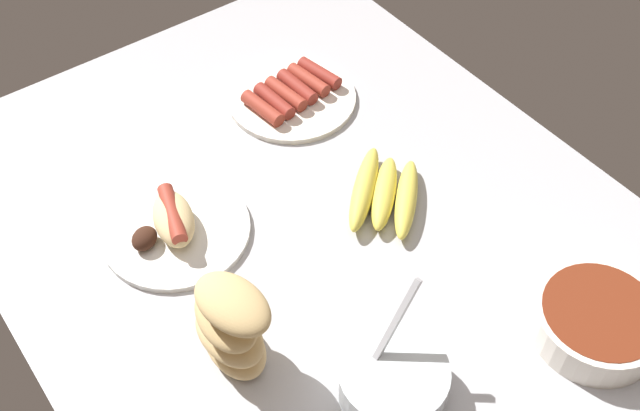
{
  "coord_description": "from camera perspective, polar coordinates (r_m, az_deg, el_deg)",
  "views": [
    {
      "loc": [
        -58.54,
        44.23,
        92.02
      ],
      "look_at": [
        3.09,
        -1.6,
        3.0
      ],
      "focal_mm": 43.24,
      "sensor_mm": 36.0,
      "label": 1
    }
  ],
  "objects": [
    {
      "name": "ground_plane",
      "position": [
        1.19,
        0.27,
        -2.67
      ],
      "size": [
        120.0,
        90.0,
        3.0
      ],
      "primitive_type": "cube",
      "color": "#B2B2B7"
    },
    {
      "name": "bread_stack",
      "position": [
        1.01,
        -6.62,
        -8.77
      ],
      "size": [
        13.71,
        9.69,
        14.4
      ],
      "color": "#DBB77A",
      "rests_on": "ground_plane"
    },
    {
      "name": "plate_hotdog_assembled",
      "position": [
        1.19,
        -10.79,
        -1.47
      ],
      "size": [
        22.79,
        22.79,
        5.61
      ],
      "color": "white",
      "rests_on": "ground_plane"
    },
    {
      "name": "bowl_chili",
      "position": [
        1.12,
        19.83,
        -8.0
      ],
      "size": [
        17.53,
        17.53,
        5.32
      ],
      "color": "white",
      "rests_on": "ground_plane"
    },
    {
      "name": "banana_bunch",
      "position": [
        1.21,
        4.7,
        0.92
      ],
      "size": [
        19.48,
        19.1,
        3.98
      ],
      "color": "#E5D14C",
      "rests_on": "ground_plane"
    },
    {
      "name": "plate_sausages",
      "position": [
        1.38,
        -2.11,
        8.18
      ],
      "size": [
        22.92,
        22.92,
        3.48
      ],
      "color": "white",
      "rests_on": "ground_plane"
    },
    {
      "name": "bowl_coleslaw",
      "position": [
        1.01,
        5.42,
        -12.64
      ],
      "size": [
        14.36,
        14.36,
        15.1
      ],
      "color": "silver",
      "rests_on": "ground_plane"
    }
  ]
}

